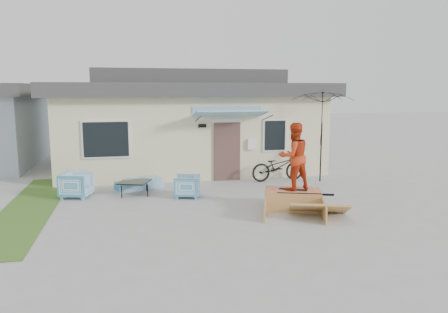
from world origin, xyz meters
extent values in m
plane|color=#A1A19F|center=(0.00, 0.00, 0.00)|extent=(90.00, 90.00, 0.00)
cube|color=#3B6524|center=(-5.20, 2.00, 0.00)|extent=(1.40, 8.00, 0.01)
cube|color=beige|center=(0.00, 8.00, 1.50)|extent=(10.00, 7.00, 3.00)
cube|color=#373737|center=(0.00, 8.00, 3.25)|extent=(10.80, 7.80, 0.50)
cube|color=#373737|center=(0.00, 8.00, 3.80)|extent=(7.50, 4.50, 0.60)
cube|color=brown|center=(1.00, 4.46, 1.05)|extent=(0.95, 0.08, 2.10)
cube|color=white|center=(-3.20, 4.47, 1.60)|extent=(1.60, 0.06, 1.30)
cube|color=white|center=(2.80, 4.47, 1.60)|extent=(0.90, 0.06, 1.20)
cube|color=teal|center=(1.00, 3.95, 2.45)|extent=(2.50, 1.09, 0.29)
imported|color=teal|center=(-2.16, 3.67, 0.30)|extent=(1.58, 0.92, 0.59)
imported|color=teal|center=(-4.05, 2.99, 0.43)|extent=(0.97, 1.01, 0.86)
imported|color=teal|center=(-0.75, 2.30, 0.38)|extent=(0.85, 0.88, 0.75)
cube|color=black|center=(-2.32, 2.97, 0.21)|extent=(1.13, 1.13, 0.43)
imported|color=black|center=(2.77, 3.97, 0.63)|extent=(2.02, 0.83, 1.26)
cylinder|color=black|center=(4.22, 3.54, 1.05)|extent=(0.05, 0.05, 2.10)
imported|color=black|center=(4.22, 3.54, 1.75)|extent=(2.70, 2.60, 0.90)
cube|color=black|center=(1.98, 0.49, 0.52)|extent=(0.75, 0.59, 0.05)
imported|color=red|center=(1.98, 0.49, 1.48)|extent=(1.02, 0.86, 1.86)
camera|label=1|loc=(-2.40, -10.48, 3.26)|focal=34.43mm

